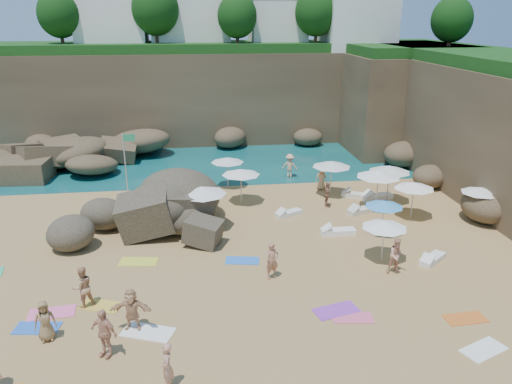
{
  "coord_description": "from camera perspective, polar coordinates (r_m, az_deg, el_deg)",
  "views": [
    {
      "loc": [
        -1.35,
        -22.43,
        11.13
      ],
      "look_at": [
        2.0,
        3.0,
        2.0
      ],
      "focal_mm": 35.0,
      "sensor_mm": 36.0,
      "label": 1
    }
  ],
  "objects": [
    {
      "name": "ground",
      "position": [
        25.08,
        -3.66,
        -6.8
      ],
      "size": [
        120.0,
        120.0,
        0.0
      ],
      "primitive_type": "plane",
      "color": "tan",
      "rests_on": "ground"
    },
    {
      "name": "seawater",
      "position": [
        53.62,
        -5.95,
        7.51
      ],
      "size": [
        120.0,
        120.0,
        0.0
      ],
      "primitive_type": "plane",
      "color": "#0C4751",
      "rests_on": "ground"
    },
    {
      "name": "cliff_back",
      "position": [
        48.08,
        -3.49,
        11.03
      ],
      "size": [
        44.0,
        8.0,
        8.0
      ],
      "primitive_type": "cube",
      "color": "brown",
      "rests_on": "ground"
    },
    {
      "name": "cliff_right",
      "position": [
        37.3,
        25.93,
        6.61
      ],
      "size": [
        8.0,
        30.0,
        8.0
      ],
      "primitive_type": "cube",
      "color": "brown",
      "rests_on": "ground"
    },
    {
      "name": "cliff_corner",
      "position": [
        46.78,
        15.94,
        10.09
      ],
      "size": [
        10.0,
        12.0,
        8.0
      ],
      "primitive_type": "cube",
      "color": "brown",
      "rests_on": "ground"
    },
    {
      "name": "rock_promontory",
      "position": [
        41.16,
        -20.78,
        2.6
      ],
      "size": [
        12.0,
        7.0,
        2.0
      ],
      "primitive_type": null,
      "color": "brown",
      "rests_on": "ground"
    },
    {
      "name": "clifftop_buildings",
      "position": [
        48.42,
        -2.55,
        19.7
      ],
      "size": [
        28.48,
        9.48,
        7.0
      ],
      "color": "white",
      "rests_on": "cliff_back"
    },
    {
      "name": "clifftop_trees",
      "position": [
        42.4,
        0.85,
        19.76
      ],
      "size": [
        35.6,
        23.82,
        4.4
      ],
      "color": "#11380F",
      "rests_on": "ground"
    },
    {
      "name": "marina_masts",
      "position": [
        55.18,
        -23.7,
        9.5
      ],
      "size": [
        3.1,
        0.1,
        6.0
      ],
      "color": "white",
      "rests_on": "ground"
    },
    {
      "name": "rock_outcrop",
      "position": [
        27.42,
        -12.79,
        -4.88
      ],
      "size": [
        7.85,
        6.32,
        2.87
      ],
      "primitive_type": null,
      "rotation": [
        0.0,
        0.0,
        -0.14
      ],
      "color": "brown",
      "rests_on": "ground"
    },
    {
      "name": "flag_pole",
      "position": [
        33.48,
        -14.58,
        4.14
      ],
      "size": [
        0.79,
        0.13,
        4.03
      ],
      "color": "silver",
      "rests_on": "ground"
    },
    {
      "name": "parasol_0",
      "position": [
        33.64,
        -3.29,
        3.69
      ],
      "size": [
        2.23,
        2.23,
        2.11
      ],
      "color": "silver",
      "rests_on": "ground"
    },
    {
      "name": "parasol_1",
      "position": [
        30.58,
        -1.74,
        2.3
      ],
      "size": [
        2.36,
        2.36,
        2.23
      ],
      "color": "silver",
      "rests_on": "ground"
    },
    {
      "name": "parasol_2",
      "position": [
        30.35,
        13.83,
        2.05
      ],
      "size": [
        2.62,
        2.62,
        2.48
      ],
      "color": "silver",
      "rests_on": "ground"
    },
    {
      "name": "parasol_4",
      "position": [
        30.73,
        24.27,
        0.19
      ],
      "size": [
        2.11,
        2.11,
        2.0
      ],
      "color": "silver",
      "rests_on": "ground"
    },
    {
      "name": "parasol_5",
      "position": [
        26.82,
        -6.14,
        0.19
      ],
      "size": [
        2.62,
        2.62,
        2.47
      ],
      "color": "silver",
      "rests_on": "ground"
    },
    {
      "name": "parasol_7",
      "position": [
        32.23,
        8.62,
        3.19
      ],
      "size": [
        2.48,
        2.48,
        2.34
      ],
      "color": "silver",
      "rests_on": "ground"
    },
    {
      "name": "parasol_8",
      "position": [
        31.67,
        15.02,
        2.57
      ],
      "size": [
        2.56,
        2.56,
        2.42
      ],
      "color": "silver",
      "rests_on": "ground"
    },
    {
      "name": "parasol_9",
      "position": [
        24.15,
        14.49,
        -3.62
      ],
      "size": [
        2.16,
        2.16,
        2.04
      ],
      "color": "silver",
      "rests_on": "ground"
    },
    {
      "name": "parasol_10",
      "position": [
        27.05,
        14.43,
        -1.31
      ],
      "size": [
        2.03,
        2.03,
        1.92
      ],
      "color": "silver",
      "rests_on": "ground"
    },
    {
      "name": "parasol_11",
      "position": [
        29.7,
        17.62,
        0.72
      ],
      "size": [
        2.3,
        2.3,
        2.17
      ],
      "color": "silver",
      "rests_on": "ground"
    },
    {
      "name": "lounger_0",
      "position": [
        29.36,
        3.77,
        -2.45
      ],
      "size": [
        1.75,
        1.24,
        0.26
      ],
      "primitive_type": "cube",
      "rotation": [
        0.0,
        0.0,
        0.46
      ],
      "color": "white",
      "rests_on": "ground"
    },
    {
      "name": "lounger_1",
      "position": [
        32.82,
        11.39,
        -0.36
      ],
      "size": [
        1.95,
        1.35,
        0.29
      ],
      "primitive_type": "cube",
      "rotation": [
        0.0,
        0.0,
        -0.44
      ],
      "color": "silver",
      "rests_on": "ground"
    },
    {
      "name": "lounger_2",
      "position": [
        32.78,
        13.64,
        -0.54
      ],
      "size": [
        2.13,
        1.02,
        0.32
      ],
      "primitive_type": "cube",
      "rotation": [
        0.0,
        0.0,
        0.17
      ],
      "color": "white",
      "rests_on": "ground"
    },
    {
      "name": "lounger_3",
      "position": [
        30.36,
        11.99,
        -2.07
      ],
      "size": [
        1.93,
        1.3,
        0.29
      ],
      "primitive_type": "cube",
      "rotation": [
        0.0,
        0.0,
        0.41
      ],
      "color": "silver",
      "rests_on": "ground"
    },
    {
      "name": "lounger_4",
      "position": [
        27.22,
        9.37,
        -4.49
      ],
      "size": [
        1.86,
        0.66,
        0.29
      ],
      "primitive_type": "cube",
      "rotation": [
        0.0,
        0.0,
        -0.02
      ],
      "color": "white",
      "rests_on": "ground"
    },
    {
      "name": "lounger_5",
      "position": [
        25.45,
        19.53,
        -7.23
      ],
      "size": [
        1.68,
        1.48,
        0.26
      ],
      "primitive_type": "cube",
      "rotation": [
        0.0,
        0.0,
        0.66
      ],
      "color": "white",
      "rests_on": "ground"
    },
    {
      "name": "towel_0",
      "position": [
        21.12,
        -23.73,
        -14.04
      ],
      "size": [
        1.77,
        1.07,
        0.03
      ],
      "primitive_type": "cube",
      "rotation": [
        0.0,
        0.0,
        -0.15
      ],
      "color": "blue",
      "rests_on": "ground"
    },
    {
      "name": "towel_1",
      "position": [
        21.83,
        -22.31,
        -12.66
      ],
      "size": [
        1.86,
        1.06,
        0.03
      ],
      "primitive_type": "cube",
      "rotation": [
        0.0,
        0.0,
        0.1
      ],
      "color": "pink",
      "rests_on": "ground"
    },
    {
      "name": "towel_4",
      "position": [
        21.65,
        -17.28,
        -12.3
      ],
      "size": [
        1.85,
        1.35,
        0.03
      ],
      "primitive_type": "cube",
      "rotation": [
        0.0,
        0.0,
        -0.34
      ],
      "color": "gold",
      "rests_on": "ground"
    },
    {
      "name": "towel_5",
      "position": [
        19.65,
        -12.25,
        -15.37
      ],
      "size": [
        2.12,
        1.58,
        0.03
      ],
      "primitive_type": "cube",
      "rotation": [
        0.0,
        0.0,
        -0.37
      ],
      "color": "white",
      "rests_on": "ground"
    },
    {
      "name": "towel_6",
      "position": [
        20.67,
        9.15,
        -13.22
      ],
      "size": [
        1.95,
        1.29,
        0.03
      ],
      "primitive_type": "cube",
      "rotation": [
        0.0,
        0.0,
        0.24
      ],
      "color": "purple",
      "rests_on": "ground"
    },
    {
      "name": "towel_8",
      "position": [
        24.15,
        -1.57,
        -7.83
      ],
      "size": [
        1.73,
        1.08,
        0.03
      ],
      "primitive_type": "cube",
      "rotation": [
        0.0,
        0.0,
        -0.18
      ],
      "color": "blue",
      "rests_on": "ground"
    },
    {
      "name": "towel_9",
      "position": [
        20.37,
        10.96,
        -13.9
      ],
      "size": [
        1.68,
        1.01,
        0.03
      ],
      "primitive_type": "cube",
      "rotation": [
        0.0,
        0.0,
        -0.14
      ],
      "color": "#E85A82",
      "rests_on": "ground"
    },
    {
      "name": "towel_10",
      "position": [
        21.55,
        22.78,
        -13.18
      ],
      "size": [
        1.64,
        0.88,
        0.03
      ],
      "primitive_type": "cube",
      "rotation": [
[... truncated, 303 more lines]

